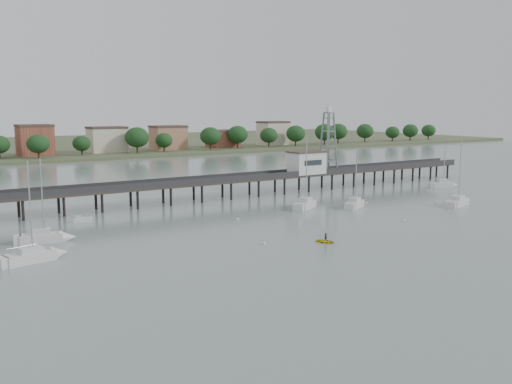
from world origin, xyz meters
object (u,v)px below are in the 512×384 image
sailboat_d (460,202)px  yellow_dinghy (325,243)px  sailboat_b (50,237)px  sailboat_f (308,204)px  lattice_tower (328,142)px  sailboat_a (40,255)px  pier (212,182)px  sailboat_c (357,204)px  white_tender (82,220)px  sailboat_e (446,185)px

sailboat_d → yellow_dinghy: sailboat_d is taller
sailboat_b → sailboat_f: 49.76m
lattice_tower → sailboat_a: 79.91m
pier → sailboat_b: size_ratio=11.63×
lattice_tower → sailboat_c: size_ratio=1.27×
sailboat_b → white_tender: bearing=68.0°
sailboat_c → sailboat_d: bearing=-55.2°
sailboat_a → sailboat_d: bearing=-14.4°
sailboat_e → sailboat_f: size_ratio=0.83×
white_tender → sailboat_d: bearing=-7.8°
lattice_tower → sailboat_b: 73.33m
sailboat_f → sailboat_d: bearing=-59.5°
sailboat_d → sailboat_f: (-27.43, 14.58, 0.00)m
sailboat_b → sailboat_c: (57.90, -2.28, 0.00)m
pier → white_tender: size_ratio=44.85×
sailboat_a → pier: bearing=23.2°
pier → white_tender: (-30.05, -8.65, -3.42)m
yellow_dinghy → sailboat_e: bearing=1.4°
pier → sailboat_f: sailboat_f is taller
lattice_tower → sailboat_e: (25.69, -14.19, -10.45)m
lattice_tower → sailboat_c: lattice_tower is taller
sailboat_e → sailboat_d: sailboat_d is taller
sailboat_e → yellow_dinghy: size_ratio=4.14×
lattice_tower → sailboat_e: bearing=-28.9°
pier → sailboat_d: bearing=-39.7°
sailboat_e → sailboat_c: size_ratio=0.94×
pier → sailboat_e: 59.01m
pier → lattice_tower: (31.50, 0.00, 7.31)m
sailboat_a → sailboat_d: size_ratio=0.98×
lattice_tower → sailboat_a: lattice_tower is taller
pier → sailboat_b: (-38.09, -20.61, -3.15)m
yellow_dinghy → sailboat_c: bearing=15.7°
sailboat_b → sailboat_e: (95.28, 6.43, 0.01)m
sailboat_e → sailboat_c: 38.38m
sailboat_a → sailboat_e: bearing=-3.7°
pier → sailboat_a: bearing=-143.9°
pier → sailboat_f: (11.59, -17.81, -3.16)m
lattice_tower → sailboat_e: lattice_tower is taller
lattice_tower → sailboat_e: size_ratio=1.34×
lattice_tower → white_tender: lattice_tower is taller
sailboat_f → yellow_dinghy: 29.75m
sailboat_b → sailboat_f: (49.68, 2.80, -0.00)m
lattice_tower → white_tender: (-61.55, -8.65, -10.72)m
sailboat_c → sailboat_b: bearing=148.8°
sailboat_a → sailboat_f: sailboat_f is taller
sailboat_e → sailboat_f: sailboat_f is taller
pier → sailboat_a: sailboat_a is taller
sailboat_b → sailboat_d: (77.11, -11.77, -0.01)m
pier → lattice_tower: lattice_tower is taller
white_tender → sailboat_f: bearing=-1.2°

